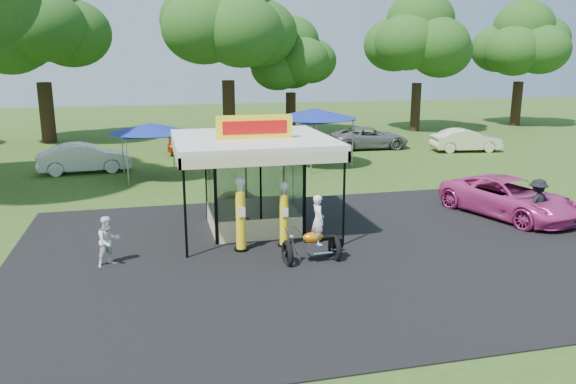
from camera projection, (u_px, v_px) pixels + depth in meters
name	position (u px, v px, depth m)	size (l,w,h in m)	color
ground	(353.00, 275.00, 16.16)	(120.00, 120.00, 0.00)	#2A4F18
asphalt_apron	(331.00, 251.00, 18.05)	(20.00, 14.00, 0.04)	black
gas_station_kiosk	(253.00, 181.00, 20.00)	(5.40, 5.40, 4.18)	white
gas_pump_left	(241.00, 216.00, 17.81)	(0.46, 0.46, 2.47)	black
gas_pump_right	(284.00, 216.00, 18.26)	(0.41, 0.41, 2.21)	black
motorcycle	(316.00, 235.00, 16.97)	(1.87, 0.98, 2.18)	black
spare_tires	(243.00, 227.00, 19.47)	(0.90, 0.78, 0.73)	black
kiosk_car	(243.00, 201.00, 22.39)	(1.13, 2.82, 0.96)	yellow
pink_sedan	(509.00, 197.00, 21.86)	(2.53, 5.48, 1.52)	#CE388A
spectator_west	(108.00, 241.00, 16.68)	(0.75, 0.58, 1.53)	white
spectator_east_a	(537.00, 203.00, 20.41)	(1.17, 0.68, 1.82)	black
bg_car_a	(84.00, 158.00, 30.16)	(1.66, 4.77, 1.57)	silver
bg_car_b	(210.00, 142.00, 35.77)	(2.19, 5.38, 1.56)	#B9390E
bg_car_c	(309.00, 146.00, 34.54)	(1.71, 4.26, 1.45)	silver
bg_car_d	(369.00, 138.00, 37.98)	(2.43, 5.26, 1.46)	slate
bg_car_e	(466.00, 140.00, 36.82)	(1.57, 4.50, 1.48)	beige
tent_west	(150.00, 128.00, 28.24)	(4.08, 4.08, 2.86)	gray
tent_east	(314.00, 114.00, 31.35)	(4.71, 4.71, 3.29)	gray
oak_far_b	(39.00, 34.00, 39.01)	(9.99, 9.99, 11.92)	black
oak_far_c	(227.00, 31.00, 40.49)	(10.50, 10.50, 12.38)	black
oak_far_d	(291.00, 61.00, 44.66)	(7.58, 7.58, 9.02)	black
oak_far_e	(419.00, 45.00, 45.39)	(9.24, 9.24, 11.00)	black
oak_far_f	(522.00, 48.00, 49.18)	(8.81, 8.81, 10.62)	black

